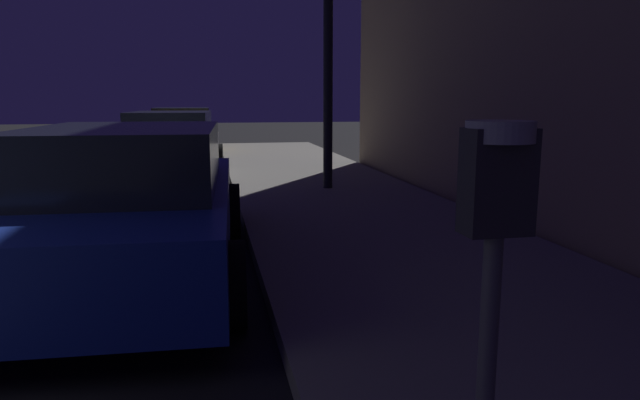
{
  "coord_description": "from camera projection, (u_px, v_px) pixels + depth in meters",
  "views": [
    {
      "loc": [
        3.57,
        -2.12,
        1.67
      ],
      "look_at": [
        4.06,
        0.33,
        1.22
      ],
      "focal_mm": 31.45,
      "sensor_mm": 36.0,
      "label": 1
    }
  ],
  "objects": [
    {
      "name": "car_blue",
      "position": [
        131.0,
        202.0,
        5.25
      ],
      "size": [
        2.21,
        4.67,
        1.43
      ],
      "color": "navy",
      "rests_on": "ground"
    },
    {
      "name": "car_silver",
      "position": [
        172.0,
        146.0,
        11.64
      ],
      "size": [
        2.19,
        4.47,
        1.43
      ],
      "color": "#B7B7BF",
      "rests_on": "ground"
    },
    {
      "name": "car_yellow_cab",
      "position": [
        183.0,
        131.0,
        17.35
      ],
      "size": [
        2.1,
        4.53,
        1.43
      ],
      "color": "gold",
      "rests_on": "ground"
    },
    {
      "name": "parking_meter",
      "position": [
        493.0,
        247.0,
        1.6
      ],
      "size": [
        0.19,
        0.19,
        1.46
      ],
      "color": "#59595B",
      "rests_on": "sidewalk"
    }
  ]
}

